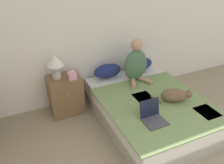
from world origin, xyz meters
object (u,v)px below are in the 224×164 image
Objects in this scene: pillow_far at (140,64)px; nightstand at (66,95)px; person_sitting at (136,64)px; cat_tabby at (175,95)px; pillow_near at (107,71)px; bed at (149,109)px; tissue_box at (72,75)px; laptop_open at (153,117)px; table_lamp at (55,62)px.

nightstand is at bearing -177.33° from pillow_far.
person_sitting is 0.84m from cat_tabby.
pillow_near is 1.00× the size of pillow_far.
bed is 0.47m from cat_tabby.
pillow_far is at bearing 2.67° from nightstand.
pillow_near is 0.68m from tissue_box.
pillow_far is at bearing 0.00° from pillow_near.
laptop_open is at bearing -113.52° from pillow_far.
pillow_near is 1.00× the size of cat_tabby.
cat_tabby is at bearing -37.03° from nightstand.
bed is 2.76× the size of person_sitting.
cat_tabby is 0.58m from laptop_open.
person_sitting reaches higher than tissue_box.
bed is at bearing -34.84° from table_lamp.
tissue_box reaches higher than laptop_open.
pillow_far is 1.52m from table_lamp.
table_lamp is (-0.85, -0.03, 0.34)m from pillow_near.
tissue_box is (-1.03, 0.13, -0.05)m from person_sitting.
laptop_open is 1.50m from nightstand.
laptop_open is at bearing -54.88° from table_lamp.
nightstand is 0.59m from table_lamp.
pillow_far is at bearing 65.63° from laptop_open.
tissue_box is at bearing -38.04° from nightstand.
nightstand is (-0.81, 1.25, -0.18)m from laptop_open.
bed is at bearing -96.93° from person_sitting.
table_lamp is at bearing 148.78° from tissue_box.
laptop_open is (-0.33, -1.04, -0.24)m from person_sitting.
person_sitting is (0.07, 0.56, 0.52)m from bed.
person_sitting reaches higher than table_lamp.
cat_tabby is at bearing 24.53° from laptop_open.
laptop_open is 0.78× the size of table_lamp.
cat_tabby is at bearing -92.90° from pillow_far.
pillow_near is 3.49× the size of tissue_box.
cat_tabby is 1.80m from table_lamp.
pillow_near is 0.92m from table_lamp.
bed is 1.57m from table_lamp.
table_lamp is at bearing 169.45° from cat_tabby.
nightstand is (-0.76, -0.06, -0.24)m from pillow_near.
pillow_near is at bearing 2.00° from table_lamp.
pillow_far is 1.65× the size of laptop_open.
table_lamp reaches higher than tissue_box.
table_lamp is 0.32m from tissue_box.
pillow_far is at bearing 6.87° from tissue_box.
pillow_near is 1.65× the size of laptop_open.
table_lamp is (-0.09, 0.03, 0.58)m from nightstand.
pillow_far is 3.49× the size of tissue_box.
person_sitting is at bearing -10.63° from nightstand.
pillow_near and pillow_far have the same top height.
cat_tabby reaches higher than nightstand.
person_sitting is 1.86× the size of table_lamp.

